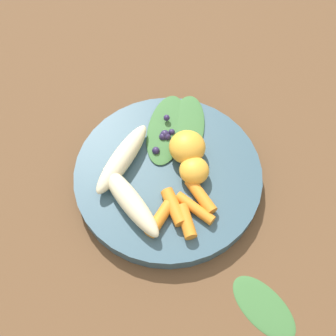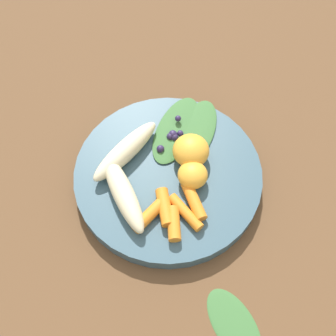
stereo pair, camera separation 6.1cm
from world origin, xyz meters
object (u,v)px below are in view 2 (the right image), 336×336
object	(u,v)px
bowl	(168,175)
orange_segment_near	(192,152)
banana_peeled_left	(125,195)
banana_peeled_right	(126,151)
kale_leaf_stray	(234,324)

from	to	relation	value
bowl	orange_segment_near	size ratio (longest dim) A/B	5.16
bowl	orange_segment_near	xyz separation A→B (m)	(0.04, -0.00, 0.03)
banana_peeled_left	banana_peeled_right	distance (m)	0.07
bowl	kale_leaf_stray	size ratio (longest dim) A/B	2.80
orange_segment_near	banana_peeled_right	bearing A→B (deg)	142.55
orange_segment_near	kale_leaf_stray	size ratio (longest dim) A/B	0.54
banana_peeled_left	orange_segment_near	world-z (taller)	orange_segment_near
banana_peeled_left	kale_leaf_stray	world-z (taller)	banana_peeled_left
bowl	banana_peeled_right	world-z (taller)	banana_peeled_right
bowl	banana_peeled_left	world-z (taller)	banana_peeled_left
banana_peeled_right	bowl	bearing A→B (deg)	107.11
banana_peeled_left	banana_peeled_right	xyz separation A→B (m)	(0.04, 0.06, 0.00)
banana_peeled_left	orange_segment_near	size ratio (longest dim) A/B	2.43
bowl	banana_peeled_right	bearing A→B (deg)	122.55
kale_leaf_stray	orange_segment_near	bearing A→B (deg)	162.45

